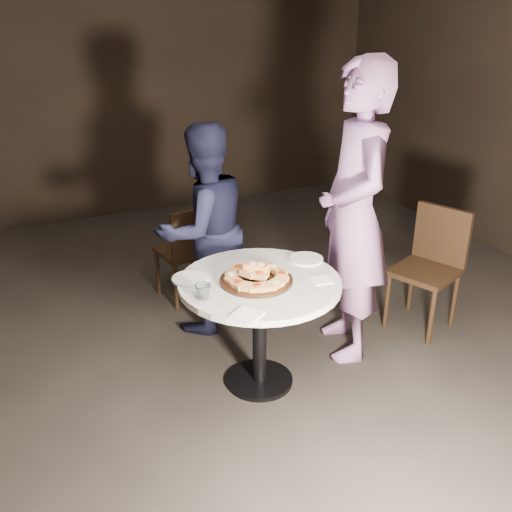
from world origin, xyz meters
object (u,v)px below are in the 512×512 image
at_px(focaccia_pile, 256,274).
at_px(chair_right, 432,260).
at_px(table, 260,300).
at_px(water_glass, 203,291).
at_px(serving_board, 256,280).
at_px(chair_far, 188,247).
at_px(diner_teal, 354,215).
at_px(diner_navy, 204,230).

distance_m(focaccia_pile, chair_right, 1.48).
distance_m(table, water_glass, 0.41).
bearing_deg(serving_board, chair_far, 90.01).
height_order(serving_board, focaccia_pile, focaccia_pile).
xyz_separation_m(focaccia_pile, diner_teal, (0.73, 0.13, 0.20)).
height_order(serving_board, water_glass, water_glass).
distance_m(table, chair_right, 1.43).
bearing_deg(focaccia_pile, chair_right, 6.43).
distance_m(focaccia_pile, water_glass, 0.35).
height_order(table, water_glass, water_glass).
bearing_deg(chair_far, diner_navy, 78.79).
relative_size(chair_right, diner_navy, 0.59).
bearing_deg(serving_board, table, 23.18).
relative_size(focaccia_pile, diner_navy, 0.25).
bearing_deg(water_glass, diner_teal, 9.93).
distance_m(table, chair_far, 1.22).
relative_size(serving_board, water_glass, 4.77).
distance_m(focaccia_pile, diner_navy, 0.81).
bearing_deg(water_glass, serving_board, 9.50).
bearing_deg(water_glass, chair_right, 7.04).
relative_size(focaccia_pile, water_glass, 4.22).
relative_size(chair_far, diner_navy, 0.53).
height_order(diner_navy, diner_teal, diner_teal).
distance_m(diner_navy, diner_teal, 1.03).
bearing_deg(focaccia_pile, table, 22.41).
xyz_separation_m(serving_board, chair_far, (-0.00, 1.22, -0.26)).
height_order(water_glass, chair_far, water_glass).
height_order(serving_board, diner_teal, diner_teal).
bearing_deg(chair_right, focaccia_pile, -105.18).
bearing_deg(diner_navy, focaccia_pile, 78.79).
bearing_deg(chair_far, serving_board, 80.64).
bearing_deg(table, diner_teal, 9.60).
distance_m(water_glass, diner_navy, 0.93).
distance_m(table, diner_teal, 0.81).
distance_m(water_glass, diner_teal, 1.11).
bearing_deg(chair_far, chair_right, 134.42).
xyz_separation_m(water_glass, diner_navy, (0.33, 0.87, -0.01)).
xyz_separation_m(table, chair_far, (-0.03, 1.21, -0.12)).
relative_size(water_glass, chair_far, 0.11).
bearing_deg(serving_board, diner_teal, 10.13).
xyz_separation_m(table, serving_board, (-0.03, -0.01, 0.14)).
xyz_separation_m(chair_far, diner_teal, (0.73, -1.09, 0.50)).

